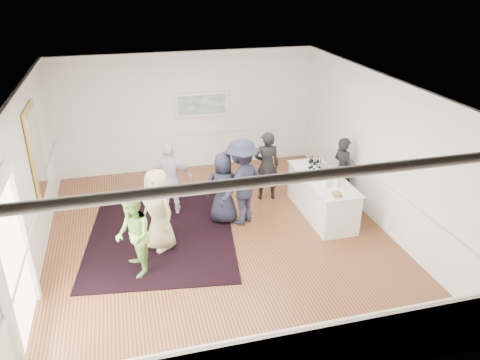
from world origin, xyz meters
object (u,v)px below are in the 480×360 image
object	(u,v)px
guest_tan	(158,210)
ice_bucket	(322,170)
guest_dark_b	(267,166)
serving_table	(322,196)
guest_green	(133,236)
bartender	(343,169)
guest_navy	(224,188)
guest_lilac	(171,179)
guest_dark_a	(242,182)
nut_bowl	(337,195)

from	to	relation	value
guest_tan	ice_bucket	size ratio (longest dim) A/B	6.50
guest_dark_b	ice_bucket	size ratio (longest dim) A/B	6.53
serving_table	ice_bucket	bearing A→B (deg)	79.58
serving_table	guest_green	bearing A→B (deg)	-163.63
bartender	guest_navy	xyz separation A→B (m)	(-2.95, -0.29, 0.01)
guest_lilac	ice_bucket	xyz separation A→B (m)	(3.28, -0.80, 0.19)
ice_bucket	guest_dark_b	bearing A→B (deg)	135.68
guest_tan	guest_dark_b	size ratio (longest dim) A/B	1.00
guest_green	guest_lilac	distance (m)	2.36
guest_lilac	guest_navy	distance (m)	1.25
bartender	serving_table	bearing A→B (deg)	110.08
guest_lilac	ice_bucket	distance (m)	3.39
bartender	guest_green	distance (m)	5.26
serving_table	guest_dark_a	size ratio (longest dim) A/B	1.17
guest_tan	guest_dark_b	xyz separation A→B (m)	(2.71, 1.56, 0.00)
guest_tan	nut_bowl	size ratio (longest dim) A/B	7.23
serving_table	guest_dark_b	xyz separation A→B (m)	(-0.96, 1.09, 0.39)
serving_table	guest_tan	xyz separation A→B (m)	(-3.67, -0.46, 0.38)
guest_lilac	guest_green	bearing A→B (deg)	76.14
guest_dark_b	nut_bowl	distance (m)	2.20
guest_tan	guest_lilac	world-z (taller)	guest_lilac
guest_dark_a	ice_bucket	xyz separation A→B (m)	(1.86, 0.03, 0.06)
guest_lilac	guest_dark_b	distance (m)	2.30
serving_table	guest_dark_b	bearing A→B (deg)	131.29
guest_green	guest_navy	xyz separation A→B (m)	(2.00, 1.50, 0.01)
serving_table	guest_green	size ratio (longest dim) A/B	1.43
guest_green	nut_bowl	size ratio (longest dim) A/B	6.77
ice_bucket	nut_bowl	size ratio (longest dim) A/B	1.11
bartender	guest_lilac	bearing A→B (deg)	68.34
guest_green	guest_dark_a	xyz separation A→B (m)	(2.36, 1.34, 0.18)
serving_table	guest_lilac	bearing A→B (deg)	163.97
guest_navy	ice_bucket	bearing A→B (deg)	-165.49
serving_table	guest_dark_a	xyz separation A→B (m)	(-1.83, 0.11, 0.51)
guest_dark_b	nut_bowl	size ratio (longest dim) A/B	7.27
bartender	guest_lilac	xyz separation A→B (m)	(-4.01, 0.39, 0.05)
serving_table	guest_tan	bearing A→B (deg)	-172.84
guest_green	serving_table	bearing A→B (deg)	98.23
guest_dark_b	ice_bucket	distance (m)	1.39
guest_green	guest_dark_b	size ratio (longest dim) A/B	0.93
guest_dark_a	bartender	bearing A→B (deg)	153.95
guest_green	guest_navy	bearing A→B (deg)	118.74
guest_dark_a	guest_lilac	bearing A→B (deg)	-66.04
bartender	guest_tan	world-z (taller)	guest_tan
bartender	guest_dark_a	world-z (taller)	guest_dark_a
bartender	guest_dark_b	bearing A→B (deg)	56.21
serving_table	nut_bowl	world-z (taller)	nut_bowl
bartender	guest_dark_a	bearing A→B (deg)	83.60
guest_tan	guest_lilac	size ratio (longest dim) A/B	1.00
guest_green	guest_dark_b	xyz separation A→B (m)	(3.23, 2.33, 0.06)
nut_bowl	guest_navy	bearing A→B (deg)	149.92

